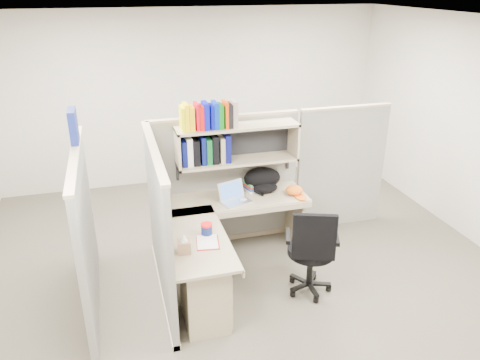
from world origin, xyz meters
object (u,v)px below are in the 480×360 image
object	(u,v)px
desk	(215,265)
backpack	(264,180)
laptop	(236,193)
snack_canister	(207,229)
task_chair	(311,264)

from	to	relation	value
desk	backpack	xyz separation A→B (m)	(0.83, 0.97, 0.42)
laptop	snack_canister	distance (m)	0.77
laptop	backpack	xyz separation A→B (m)	(0.41, 0.24, 0.02)
desk	snack_canister	size ratio (longest dim) A/B	14.99
task_chair	backpack	bearing A→B (deg)	97.72
desk	snack_canister	xyz separation A→B (m)	(-0.05, 0.12, 0.35)
backpack	desk	bearing A→B (deg)	-138.63
laptop	task_chair	size ratio (longest dim) A/B	0.31
snack_canister	backpack	bearing A→B (deg)	44.19
laptop	backpack	size ratio (longest dim) A/B	0.72
desk	laptop	bearing A→B (deg)	59.99
laptop	snack_canister	xyz separation A→B (m)	(-0.47, -0.61, -0.06)
desk	snack_canister	bearing A→B (deg)	111.33
laptop	snack_canister	bearing A→B (deg)	-145.12
snack_canister	task_chair	size ratio (longest dim) A/B	0.11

